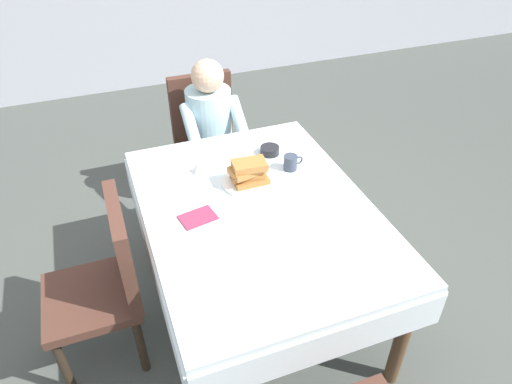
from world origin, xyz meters
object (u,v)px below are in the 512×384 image
Objects in this scene: plate_breakfast at (248,182)px; spoon_near_edge at (277,221)px; fork_left_of_plate at (215,192)px; knife_right_of_plate at (282,177)px; chair_left_side at (107,278)px; syrup_pitcher at (199,167)px; diner_person at (211,126)px; breakfast_stack at (248,172)px; bowl_butter at (270,150)px; cup_coffee at (291,162)px; dining_table_main at (258,222)px; chair_diner at (206,133)px.

plate_breakfast is 0.35m from spoon_near_edge.
fork_left_of_plate is 0.90× the size of knife_right_of_plate.
chair_left_side is 11.62× the size of syrup_pitcher.
chair_left_side is 0.75m from syrup_pitcher.
breakfast_stack is at bearing 88.54° from diner_person.
bowl_butter is at bearing -66.06° from chair_left_side.
fork_left_of_plate is at bearing 75.49° from diner_person.
fork_left_of_plate is at bearing -148.17° from bowl_butter.
cup_coffee is at bearing -75.26° from bowl_butter.
knife_right_of_plate is at bearing -27.20° from syrup_pitcher.
plate_breakfast is 1.87× the size of spoon_near_edge.
chair_left_side is 5.17× the size of fork_left_of_plate.
dining_table_main is 10.16× the size of spoon_near_edge.
fork_left_of_plate is (0.60, 0.20, 0.21)m from chair_left_side.
fork_left_of_plate is 0.38m from knife_right_of_plate.
breakfast_stack is (-0.02, -0.80, 0.15)m from diner_person.
plate_breakfast is (-0.02, -0.80, 0.08)m from diner_person.
chair_diner is 0.97m from cup_coffee.
bowl_butter is (0.22, 0.23, 0.01)m from plate_breakfast.
chair_diner is 1.02m from fork_left_of_plate.
cup_coffee reaches higher than fork_left_of_plate.
breakfast_stack is at bearing -132.44° from bowl_butter.
bowl_butter reaches higher than fork_left_of_plate.
fork_left_of_plate is (-0.21, -0.82, 0.07)m from diner_person.
chair_diner reaches higher than fork_left_of_plate.
breakfast_stack is 1.84× the size of bowl_butter.
bowl_butter is (0.21, 0.24, -0.05)m from breakfast_stack.
chair_diner is 4.65× the size of knife_right_of_plate.
cup_coffee reaches higher than bowl_butter.
chair_left_side reaches higher than cup_coffee.
knife_right_of_plate is at bearing 99.82° from chair_diner.
syrup_pitcher reaches higher than plate_breakfast.
knife_right_of_plate and spoon_near_edge have the same top height.
plate_breakfast is (0.79, 0.22, 0.22)m from chair_left_side.
dining_table_main is 13.85× the size of bowl_butter.
chair_diner is 0.78m from bowl_butter.
plate_breakfast reaches higher than dining_table_main.
syrup_pitcher is (-0.24, -0.76, 0.25)m from chair_diner.
chair_diner is 0.83× the size of diner_person.
knife_right_of_plate is at bearing -85.53° from fork_left_of_plate.
spoon_near_edge is (0.02, -0.34, -0.07)m from breakfast_stack.
bowl_butter is at bearing 105.10° from chair_diner.
chair_diner is 1.00× the size of chair_left_side.
chair_diner is at bearing 88.77° from breakfast_stack.
bowl_butter is 0.25m from knife_right_of_plate.
chair_left_side is 0.86m from spoon_near_edge.
bowl_butter is at bearing 61.89° from dining_table_main.
chair_left_side is at bearing 51.19° from diner_person.
plate_breakfast reaches higher than knife_right_of_plate.
cup_coffee is (0.26, 0.05, -0.03)m from breakfast_stack.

